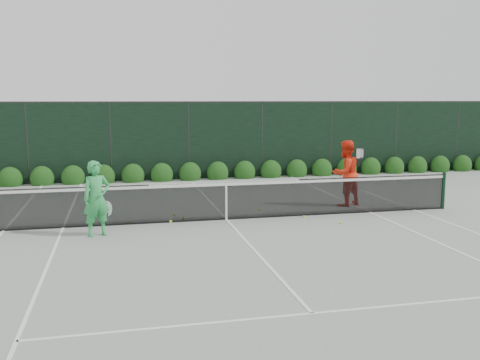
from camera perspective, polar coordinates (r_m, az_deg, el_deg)
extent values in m
plane|color=gray|center=(14.13, -1.46, -4.25)|extent=(80.00, 80.00, 0.00)
cylinder|color=#10321D|center=(16.50, 20.87, -1.05)|extent=(0.10, 0.10, 1.07)
cube|color=black|center=(13.83, -18.81, -2.85)|extent=(4.40, 0.01, 1.02)
cube|color=black|center=(14.03, -1.47, -2.34)|extent=(4.00, 0.01, 0.96)
cube|color=black|center=(15.40, 14.04, -1.50)|extent=(4.40, 0.01, 1.02)
cube|color=white|center=(13.95, -1.48, -0.47)|extent=(12.80, 0.03, 0.07)
cube|color=black|center=(14.12, -1.46, -4.17)|extent=(12.80, 0.02, 0.04)
cube|color=white|center=(14.03, -1.47, -2.43)|extent=(0.05, 0.03, 0.91)
imported|color=green|center=(12.77, -15.04, -1.92)|extent=(0.75, 0.62, 1.76)
torus|color=beige|center=(12.91, -14.09, -3.02)|extent=(0.28, 0.16, 0.30)
cylinder|color=black|center=(12.96, -14.05, -4.06)|extent=(0.10, 0.03, 0.30)
imported|color=red|center=(16.11, 11.18, 0.72)|extent=(1.15, 1.04, 1.95)
torus|color=black|center=(16.01, 12.68, 2.78)|extent=(0.30, 0.10, 0.30)
cylinder|color=black|center=(16.03, 12.65, 1.93)|extent=(0.10, 0.03, 0.30)
cube|color=white|center=(14.13, -23.91, -4.98)|extent=(0.06, 23.77, 0.01)
cube|color=white|center=(16.11, 18.06, -3.05)|extent=(0.06, 23.77, 0.01)
cube|color=white|center=(13.93, -18.36, -4.86)|extent=(0.06, 23.77, 0.01)
cube|color=white|center=(15.46, 13.69, -3.35)|extent=(0.06, 23.77, 0.01)
cube|color=white|center=(25.72, -6.74, 1.57)|extent=(11.03, 0.06, 0.01)
cube|color=white|center=(20.33, -5.05, -0.29)|extent=(8.23, 0.06, 0.01)
cube|color=white|center=(8.23, 7.70, -13.93)|extent=(8.23, 0.06, 0.01)
cube|color=white|center=(14.13, -1.46, -4.23)|extent=(0.06, 12.80, 0.01)
cube|color=black|center=(21.24, -5.52, 4.15)|extent=(32.00, 0.06, 3.00)
cube|color=#262826|center=(21.17, -5.58, 8.28)|extent=(32.00, 0.06, 0.06)
cylinder|color=#262826|center=(21.32, -21.75, 3.59)|extent=(0.08, 0.08, 3.00)
cylinder|color=#262826|center=(21.06, -13.65, 3.91)|extent=(0.08, 0.08, 3.00)
cylinder|color=#262826|center=(21.24, -5.52, 4.15)|extent=(0.08, 0.08, 3.00)
cylinder|color=#262826|center=(21.83, 2.34, 4.30)|extent=(0.08, 0.08, 3.00)
cylinder|color=#262826|center=(22.80, 9.66, 4.38)|extent=(0.08, 0.08, 3.00)
cylinder|color=#262826|center=(24.11, 16.28, 4.38)|extent=(0.08, 0.08, 3.00)
cylinder|color=#262826|center=(25.70, 22.15, 4.33)|extent=(0.08, 0.08, 3.00)
ellipsoid|color=#133B10|center=(21.21, -23.30, 0.03)|extent=(0.86, 0.65, 0.94)
ellipsoid|color=#133B10|center=(21.04, -20.36, 0.14)|extent=(0.86, 0.65, 0.94)
ellipsoid|color=#133B10|center=(20.92, -17.37, 0.24)|extent=(0.86, 0.65, 0.94)
ellipsoid|color=#133B10|center=(20.86, -14.36, 0.34)|extent=(0.86, 0.65, 0.94)
ellipsoid|color=#133B10|center=(20.86, -11.34, 0.44)|extent=(0.86, 0.65, 0.94)
ellipsoid|color=#133B10|center=(20.92, -8.33, 0.54)|extent=(0.86, 0.65, 0.94)
ellipsoid|color=#133B10|center=(21.03, -5.34, 0.64)|extent=(0.86, 0.65, 0.94)
ellipsoid|color=#133B10|center=(21.20, -2.39, 0.74)|extent=(0.86, 0.65, 0.94)
ellipsoid|color=#133B10|center=(21.43, 0.50, 0.83)|extent=(0.86, 0.65, 0.94)
ellipsoid|color=#133B10|center=(21.71, 3.33, 0.91)|extent=(0.86, 0.65, 0.94)
ellipsoid|color=#133B10|center=(22.04, 6.07, 1.00)|extent=(0.86, 0.65, 0.94)
ellipsoid|color=#133B10|center=(22.42, 8.73, 1.07)|extent=(0.86, 0.65, 0.94)
ellipsoid|color=#133B10|center=(22.84, 11.30, 1.15)|extent=(0.86, 0.65, 0.94)
ellipsoid|color=#133B10|center=(23.31, 13.77, 1.22)|extent=(0.86, 0.65, 0.94)
ellipsoid|color=#133B10|center=(23.83, 16.14, 1.28)|extent=(0.86, 0.65, 0.94)
ellipsoid|color=#133B10|center=(24.38, 18.40, 1.34)|extent=(0.86, 0.65, 0.94)
ellipsoid|color=#133B10|center=(24.96, 20.56, 1.39)|extent=(0.86, 0.65, 0.94)
ellipsoid|color=#133B10|center=(25.59, 22.62, 1.44)|extent=(0.86, 0.65, 0.94)
sphere|color=#E2F636|center=(15.20, 2.09, -3.20)|extent=(0.07, 0.07, 0.07)
sphere|color=#E2F636|center=(13.90, -7.41, -4.39)|extent=(0.07, 0.07, 0.07)
sphere|color=#E2F636|center=(14.22, -6.08, -4.07)|extent=(0.07, 0.07, 0.07)
sphere|color=#E2F636|center=(13.89, 10.69, -4.48)|extent=(0.07, 0.07, 0.07)
sphere|color=#E2F636|center=(14.43, 6.84, -3.90)|extent=(0.07, 0.07, 0.07)
sphere|color=#E2F636|center=(14.63, -7.00, -3.73)|extent=(0.07, 0.07, 0.07)
sphere|color=#E2F636|center=(14.00, -11.82, -4.41)|extent=(0.07, 0.07, 0.07)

